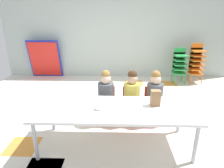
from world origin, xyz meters
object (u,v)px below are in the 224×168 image
at_px(kid_chair_orange_stack, 196,61).
at_px(paper_bag_brown, 155,98).
at_px(paper_plate_near_edge, 98,109).
at_px(craft_table, 115,111).
at_px(seated_child_middle_seat, 132,92).
at_px(folded_activity_table, 45,59).
at_px(seated_child_near_camera, 106,92).
at_px(seated_child_far_right, 155,92).
at_px(donut_powdered_on_plate, 98,108).
at_px(kid_chair_green_stack, 180,63).
at_px(paper_plate_center_table, 117,113).

relative_size(kid_chair_orange_stack, paper_bag_brown, 4.73).
height_order(paper_bag_brown, paper_plate_near_edge, paper_bag_brown).
xyz_separation_m(craft_table, kid_chair_orange_stack, (2.12, 2.76, 0.04)).
distance_m(seated_child_middle_seat, folded_activity_table, 3.40).
relative_size(seated_child_near_camera, seated_child_far_right, 1.00).
xyz_separation_m(craft_table, seated_child_far_right, (0.64, 0.63, 0.02)).
distance_m(seated_child_far_right, folded_activity_table, 3.67).
xyz_separation_m(seated_child_near_camera, donut_powdered_on_plate, (-0.06, -0.69, 0.05)).
distance_m(craft_table, kid_chair_green_stack, 3.23).
height_order(kid_chair_orange_stack, donut_powdered_on_plate, kid_chair_orange_stack).
bearing_deg(paper_plate_center_table, paper_plate_near_edge, 161.37).
distance_m(seated_child_near_camera, paper_plate_near_edge, 0.69).
relative_size(paper_plate_near_edge, donut_powdered_on_plate, 1.60).
distance_m(seated_child_middle_seat, paper_plate_near_edge, 0.84).
bearing_deg(paper_plate_center_table, folded_activity_table, 122.87).
bearing_deg(seated_child_near_camera, kid_chair_green_stack, 49.24).
distance_m(seated_child_middle_seat, kid_chair_green_stack, 2.56).
distance_m(paper_bag_brown, donut_powdered_on_plate, 0.79).
distance_m(kid_chair_green_stack, paper_bag_brown, 2.90).
xyz_separation_m(kid_chair_green_stack, kid_chair_orange_stack, (0.44, 0.00, 0.06)).
bearing_deg(kid_chair_orange_stack, paper_plate_near_edge, -129.70).
bearing_deg(craft_table, paper_plate_near_edge, -165.71).
bearing_deg(paper_plate_near_edge, seated_child_middle_seat, 54.37).
bearing_deg(craft_table, seated_child_far_right, 44.42).
height_order(seated_child_near_camera, paper_plate_center_table, seated_child_near_camera).
height_order(craft_table, seated_child_near_camera, seated_child_near_camera).
distance_m(seated_child_middle_seat, paper_bag_brown, 0.62).
bearing_deg(kid_chair_green_stack, donut_powdered_on_plate, -124.02).
height_order(seated_child_middle_seat, paper_plate_center_table, seated_child_middle_seat).
bearing_deg(seated_child_middle_seat, craft_table, -113.04).
xyz_separation_m(seated_child_near_camera, paper_plate_near_edge, (-0.06, -0.69, 0.03)).
height_order(seated_child_far_right, donut_powdered_on_plate, seated_child_far_right).
xyz_separation_m(seated_child_far_right, kid_chair_orange_stack, (1.48, 2.14, 0.02)).
distance_m(seated_child_far_right, donut_powdered_on_plate, 1.11).
bearing_deg(craft_table, paper_bag_brown, 9.95).
bearing_deg(paper_plate_near_edge, kid_chair_green_stack, 55.98).
xyz_separation_m(seated_child_middle_seat, donut_powdered_on_plate, (-0.49, -0.69, 0.05)).
xyz_separation_m(seated_child_near_camera, paper_bag_brown, (0.71, -0.53, 0.14)).
bearing_deg(seated_child_middle_seat, seated_child_near_camera, 180.00).
height_order(seated_child_far_right, paper_plate_near_edge, seated_child_far_right).
bearing_deg(seated_child_far_right, kid_chair_green_stack, 64.05).
height_order(seated_child_middle_seat, kid_chair_orange_stack, kid_chair_orange_stack).
bearing_deg(craft_table, donut_powdered_on_plate, -165.71).
relative_size(kid_chair_green_stack, paper_plate_near_edge, 5.11).
bearing_deg(seated_child_near_camera, seated_child_middle_seat, 0.00).
bearing_deg(folded_activity_table, seated_child_middle_seat, -46.68).
distance_m(folded_activity_table, paper_plate_center_table, 3.86).
xyz_separation_m(seated_child_middle_seat, seated_child_far_right, (0.37, 0.00, 0.00)).
bearing_deg(kid_chair_green_stack, seated_child_middle_seat, -123.50).
bearing_deg(folded_activity_table, donut_powdered_on_plate, -59.77).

